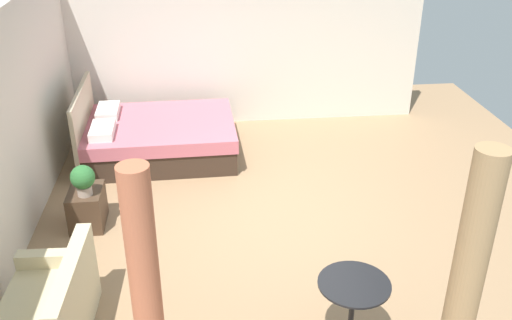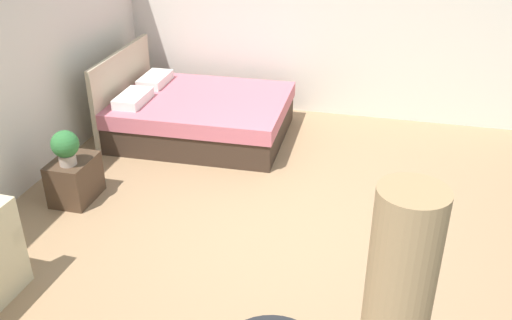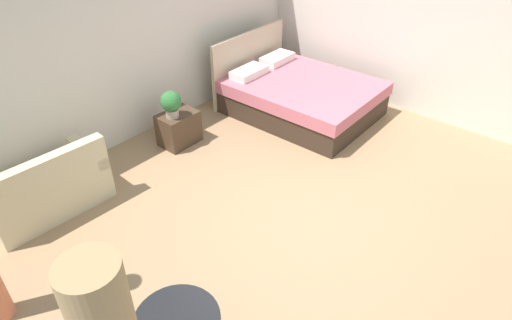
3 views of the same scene
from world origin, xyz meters
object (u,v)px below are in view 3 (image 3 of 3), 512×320
object	(u,v)px
nightstand	(179,128)
couch	(46,189)
bed	(299,95)
potted_plant	(171,103)

from	to	relation	value
nightstand	couch	bearing A→B (deg)	179.08
bed	couch	bearing A→B (deg)	168.67
bed	nightstand	bearing A→B (deg)	158.56
couch	potted_plant	xyz separation A→B (m)	(1.85, -0.06, 0.40)
potted_plant	bed	bearing A→B (deg)	-19.82
bed	couch	world-z (taller)	bed
nightstand	potted_plant	xyz separation A→B (m)	(-0.10, -0.02, 0.45)
bed	nightstand	xyz separation A→B (m)	(-1.87, 0.73, -0.06)
bed	couch	size ratio (longest dim) A/B	1.69
nightstand	potted_plant	distance (m)	0.46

